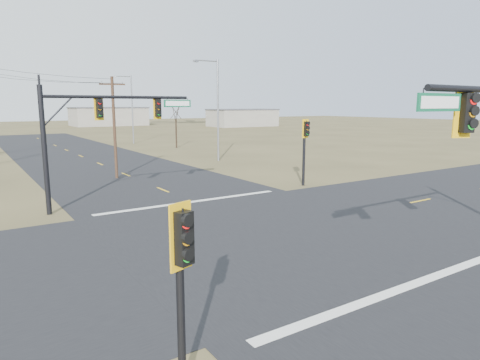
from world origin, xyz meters
name	(u,v)px	position (x,y,z in m)	size (l,w,h in m)	color
ground	(265,232)	(0.00, 0.00, 0.00)	(320.00, 320.00, 0.00)	brown
road_ew	(265,232)	(0.00, 0.00, 0.01)	(160.00, 14.00, 0.02)	black
road_ns	(265,232)	(0.00, 0.00, 0.01)	(14.00, 160.00, 0.02)	black
stop_bar_near	(402,288)	(0.00, -7.50, 0.03)	(12.00, 0.40, 0.01)	silver
stop_bar_far	(192,202)	(0.00, 7.50, 0.03)	(12.00, 0.40, 0.01)	silver
mast_arm_far	(100,121)	(-4.85, 9.14, 5.01)	(8.84, 0.50, 6.93)	black
pedestal_signal_ne	(305,138)	(9.43, 7.87, 3.50)	(0.58, 0.51, 4.90)	black
pedestal_signal_sw	(183,256)	(-8.15, -8.30, 3.01)	(0.66, 0.56, 4.07)	black
utility_pole_near	(114,126)	(-1.18, 18.67, 4.25)	(1.95, 0.58, 8.09)	#412C1C
streetlight_a	(216,105)	(11.13, 23.74, 5.90)	(2.94, 0.43, 10.50)	gray
streetlight_b	(131,106)	(10.67, 48.96, 5.79)	(2.89, 0.43, 10.30)	gray
bare_tree_c	(176,111)	(13.54, 38.99, 5.05)	(3.09, 3.09, 6.44)	black
warehouse_mid	(109,117)	(25.00, 110.00, 2.50)	(20.00, 12.00, 5.00)	gray
warehouse_right	(242,118)	(55.00, 85.00, 2.25)	(18.00, 10.00, 4.50)	gray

